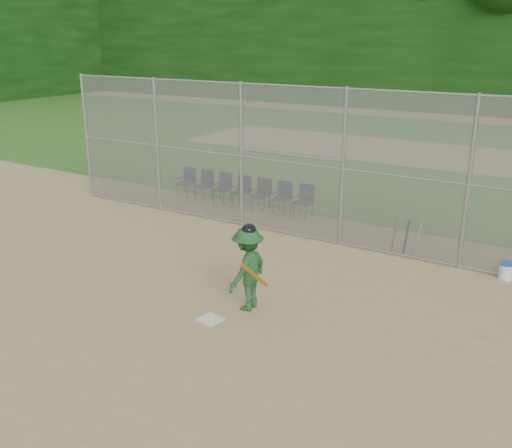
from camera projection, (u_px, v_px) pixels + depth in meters
The scene contains 16 objects.
ground at pixel (190, 311), 11.19m from camera, with size 100.00×100.00×0.00m, color tan.
grass_strip at pixel (434, 155), 25.76m from camera, with size 100.00×100.00×0.00m, color #2F611D.
dirt_patch_far at pixel (434, 155), 25.76m from camera, with size 24.00×24.00×0.00m, color tan.
backstop_fence at pixel (307, 162), 14.58m from camera, with size 16.09×0.09×4.00m.
treeline at pixel (458, 27), 25.65m from camera, with size 81.00×60.00×11.00m.
home_plate at pixel (210, 319), 10.85m from camera, with size 0.41×0.41×0.02m, color silver.
batter_at_plate at pixel (248, 268), 11.06m from camera, with size 0.86×1.27×1.77m.
water_cooler at pixel (506, 271), 12.62m from camera, with size 0.30×0.30×0.38m.
spare_bats at pixel (406, 237), 14.11m from camera, with size 0.66×0.38×0.83m.
chair_0 at pixel (186, 183), 18.99m from camera, with size 0.54×0.52×0.96m, color #10163D, non-canonical shape.
chair_1 at pixel (203, 185), 18.63m from camera, with size 0.54×0.52×0.96m, color #10163D, non-canonical shape.
chair_2 at pixel (222, 188), 18.27m from camera, with size 0.54×0.52×0.96m, color #10163D, non-canonical shape.
chair_3 at pixel (241, 191), 17.91m from camera, with size 0.54×0.52×0.96m, color #10163D, non-canonical shape.
chair_4 at pixel (261, 195), 17.55m from camera, with size 0.54×0.52×0.96m, color #10163D, non-canonical shape.
chair_5 at pixel (282, 198), 17.19m from camera, with size 0.54×0.52×0.96m, color #10163D, non-canonical shape.
chair_6 at pixel (303, 202), 16.83m from camera, with size 0.54×0.52×0.96m, color #10163D, non-canonical shape.
Camera 1 is at (6.36, -7.92, 5.16)m, focal length 40.00 mm.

